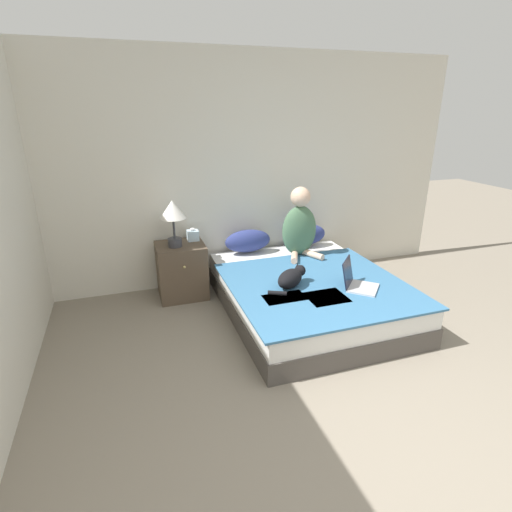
{
  "coord_description": "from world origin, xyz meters",
  "views": [
    {
      "loc": [
        -1.29,
        -1.13,
        1.97
      ],
      "look_at": [
        -0.25,
        1.97,
        0.74
      ],
      "focal_mm": 28.0,
      "sensor_mm": 36.0,
      "label": 1
    }
  ],
  "objects_px": {
    "person_sitting": "(300,226)",
    "laptop_open": "(358,282)",
    "cat_tabby": "(291,278)",
    "table_lamp": "(173,214)",
    "pillow_near": "(248,241)",
    "pillow_far": "(304,235)",
    "nightstand": "(182,270)",
    "bed": "(308,294)",
    "tissue_box": "(193,235)"
  },
  "relations": [
    {
      "from": "pillow_far",
      "to": "table_lamp",
      "type": "height_order",
      "value": "table_lamp"
    },
    {
      "from": "bed",
      "to": "laptop_open",
      "type": "distance_m",
      "value": 0.56
    },
    {
      "from": "bed",
      "to": "person_sitting",
      "type": "relative_size",
      "value": 2.6
    },
    {
      "from": "bed",
      "to": "pillow_far",
      "type": "distance_m",
      "value": 1.0
    },
    {
      "from": "person_sitting",
      "to": "laptop_open",
      "type": "relative_size",
      "value": 1.83
    },
    {
      "from": "nightstand",
      "to": "tissue_box",
      "type": "relative_size",
      "value": 4.25
    },
    {
      "from": "pillow_far",
      "to": "nightstand",
      "type": "xyz_separation_m",
      "value": [
        -1.5,
        -0.1,
        -0.22
      ]
    },
    {
      "from": "laptop_open",
      "to": "tissue_box",
      "type": "xyz_separation_m",
      "value": [
        -1.29,
        1.27,
        0.21
      ]
    },
    {
      "from": "pillow_far",
      "to": "table_lamp",
      "type": "relative_size",
      "value": 1.09
    },
    {
      "from": "person_sitting",
      "to": "table_lamp",
      "type": "distance_m",
      "value": 1.38
    },
    {
      "from": "tissue_box",
      "to": "laptop_open",
      "type": "bearing_deg",
      "value": -44.47
    },
    {
      "from": "nightstand",
      "to": "pillow_far",
      "type": "bearing_deg",
      "value": 3.74
    },
    {
      "from": "person_sitting",
      "to": "pillow_near",
      "type": "bearing_deg",
      "value": 152.14
    },
    {
      "from": "bed",
      "to": "table_lamp",
      "type": "bearing_deg",
      "value": 148.57
    },
    {
      "from": "pillow_far",
      "to": "cat_tabby",
      "type": "xyz_separation_m",
      "value": [
        -0.62,
        -1.04,
        -0.04
      ]
    },
    {
      "from": "person_sitting",
      "to": "nightstand",
      "type": "relative_size",
      "value": 1.3
    },
    {
      "from": "table_lamp",
      "to": "cat_tabby",
      "type": "bearing_deg",
      "value": -44.0
    },
    {
      "from": "bed",
      "to": "pillow_far",
      "type": "relative_size",
      "value": 3.74
    },
    {
      "from": "cat_tabby",
      "to": "pillow_near",
      "type": "bearing_deg",
      "value": 61.36
    },
    {
      "from": "nightstand",
      "to": "tissue_box",
      "type": "height_order",
      "value": "tissue_box"
    },
    {
      "from": "pillow_far",
      "to": "laptop_open",
      "type": "bearing_deg",
      "value": -92.23
    },
    {
      "from": "person_sitting",
      "to": "laptop_open",
      "type": "xyz_separation_m",
      "value": [
        0.15,
        -0.99,
        -0.28
      ]
    },
    {
      "from": "pillow_near",
      "to": "laptop_open",
      "type": "distance_m",
      "value": 1.43
    },
    {
      "from": "bed",
      "to": "nightstand",
      "type": "xyz_separation_m",
      "value": [
        -1.14,
        0.78,
        0.11
      ]
    },
    {
      "from": "pillow_far",
      "to": "person_sitting",
      "type": "relative_size",
      "value": 0.69
    },
    {
      "from": "bed",
      "to": "pillow_near",
      "type": "height_order",
      "value": "pillow_near"
    },
    {
      "from": "pillow_far",
      "to": "nightstand",
      "type": "bearing_deg",
      "value": -176.26
    },
    {
      "from": "pillow_near",
      "to": "bed",
      "type": "bearing_deg",
      "value": -67.78
    },
    {
      "from": "cat_tabby",
      "to": "table_lamp",
      "type": "bearing_deg",
      "value": 102.31
    },
    {
      "from": "bed",
      "to": "cat_tabby",
      "type": "xyz_separation_m",
      "value": [
        -0.27,
        -0.17,
        0.29
      ]
    },
    {
      "from": "person_sitting",
      "to": "cat_tabby",
      "type": "relative_size",
      "value": 1.71
    },
    {
      "from": "bed",
      "to": "nightstand",
      "type": "height_order",
      "value": "nightstand"
    },
    {
      "from": "bed",
      "to": "person_sitting",
      "type": "xyz_separation_m",
      "value": [
        0.16,
        0.6,
        0.53
      ]
    },
    {
      "from": "person_sitting",
      "to": "table_lamp",
      "type": "relative_size",
      "value": 1.57
    },
    {
      "from": "cat_tabby",
      "to": "laptop_open",
      "type": "height_order",
      "value": "laptop_open"
    },
    {
      "from": "pillow_near",
      "to": "cat_tabby",
      "type": "distance_m",
      "value": 1.05
    },
    {
      "from": "pillow_near",
      "to": "tissue_box",
      "type": "bearing_deg",
      "value": 179.54
    },
    {
      "from": "pillow_far",
      "to": "nightstand",
      "type": "distance_m",
      "value": 1.52
    },
    {
      "from": "person_sitting",
      "to": "tissue_box",
      "type": "xyz_separation_m",
      "value": [
        -1.14,
        0.28,
        -0.07
      ]
    },
    {
      "from": "laptop_open",
      "to": "person_sitting",
      "type": "bearing_deg",
      "value": 51.26
    },
    {
      "from": "cat_tabby",
      "to": "nightstand",
      "type": "height_order",
      "value": "nightstand"
    },
    {
      "from": "tissue_box",
      "to": "person_sitting",
      "type": "bearing_deg",
      "value": -13.68
    },
    {
      "from": "nightstand",
      "to": "tissue_box",
      "type": "xyz_separation_m",
      "value": [
        0.16,
        0.1,
        0.36
      ]
    },
    {
      "from": "pillow_near",
      "to": "laptop_open",
      "type": "bearing_deg",
      "value": -62.23
    },
    {
      "from": "pillow_far",
      "to": "laptop_open",
      "type": "height_order",
      "value": "laptop_open"
    },
    {
      "from": "cat_tabby",
      "to": "tissue_box",
      "type": "height_order",
      "value": "tissue_box"
    },
    {
      "from": "cat_tabby",
      "to": "pillow_far",
      "type": "bearing_deg",
      "value": 25.47
    },
    {
      "from": "bed",
      "to": "cat_tabby",
      "type": "distance_m",
      "value": 0.43
    },
    {
      "from": "person_sitting",
      "to": "nightstand",
      "type": "xyz_separation_m",
      "value": [
        -1.31,
        0.18,
        -0.43
      ]
    },
    {
      "from": "bed",
      "to": "tissue_box",
      "type": "height_order",
      "value": "tissue_box"
    }
  ]
}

